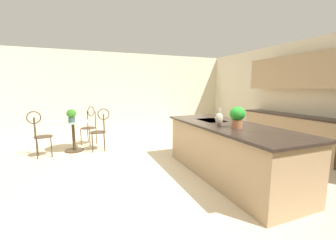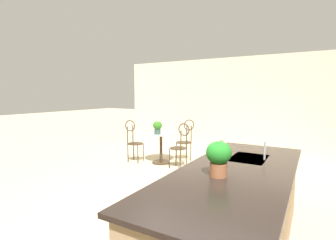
{
  "view_description": "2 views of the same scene",
  "coord_description": "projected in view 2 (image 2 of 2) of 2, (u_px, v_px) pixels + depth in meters",
  "views": [
    {
      "loc": [
        3.26,
        -1.45,
        1.54
      ],
      "look_at": [
        -1.24,
        0.34,
        0.81
      ],
      "focal_mm": 23.02,
      "sensor_mm": 36.0,
      "label": 1
    },
    {
      "loc": [
        2.83,
        1.51,
        1.69
      ],
      "look_at": [
        -1.18,
        -0.81,
        1.21
      ],
      "focal_mm": 27.09,
      "sensor_mm": 36.0,
      "label": 2
    }
  ],
  "objects": [
    {
      "name": "kitchen_island",
      "position": [
        235.0,
        212.0,
        2.63
      ],
      "size": [
        2.8,
        1.06,
        0.92
      ],
      "color": "tan",
      "rests_on": "ground"
    },
    {
      "name": "potted_plant_counter_near",
      "position": [
        219.0,
        156.0,
        2.35
      ],
      "size": [
        0.24,
        0.24,
        0.33
      ],
      "color": "#9E603D",
      "rests_on": "kitchen_island"
    },
    {
      "name": "bistro_table",
      "position": [
        161.0,
        145.0,
        6.19
      ],
      "size": [
        0.8,
        0.8,
        0.74
      ],
      "color": "#3D2D1E",
      "rests_on": "ground"
    },
    {
      "name": "vase_on_counter",
      "position": [
        221.0,
        156.0,
        2.71
      ],
      "size": [
        0.13,
        0.13,
        0.29
      ],
      "color": "#BCB29E",
      "rests_on": "kitchen_island"
    },
    {
      "name": "potted_plant_on_table",
      "position": [
        157.0,
        127.0,
        6.03
      ],
      "size": [
        0.22,
        0.22,
        0.3
      ],
      "color": "#385147",
      "rests_on": "bistro_table"
    },
    {
      "name": "chair_near_window",
      "position": [
        133.0,
        139.0,
        6.32
      ],
      "size": [
        0.43,
        0.5,
        1.04
      ],
      "color": "#3D2D1E",
      "rests_on": "ground"
    },
    {
      "name": "ground_plane",
      "position": [
        177.0,
        222.0,
        3.36
      ],
      "size": [
        40.0,
        40.0,
        0.0
      ],
      "primitive_type": "plane",
      "color": "beige"
    },
    {
      "name": "wall_left_window",
      "position": [
        250.0,
        107.0,
        6.89
      ],
      "size": [
        0.12,
        7.8,
        2.7
      ],
      "primitive_type": "cube",
      "color": "beige",
      "rests_on": "ground"
    },
    {
      "name": "chair_by_island",
      "position": [
        180.0,
        144.0,
        5.73
      ],
      "size": [
        0.4,
        0.49,
        1.04
      ],
      "color": "#3D2D1E",
      "rests_on": "ground"
    },
    {
      "name": "sink_faucet",
      "position": [
        265.0,
        151.0,
        2.96
      ],
      "size": [
        0.02,
        0.02,
        0.22
      ],
      "primitive_type": "cylinder",
      "color": "#B2B5BA",
      "rests_on": "kitchen_island"
    },
    {
      "name": "chair_toward_desk",
      "position": [
        186.0,
        138.0,
        6.47
      ],
      "size": [
        0.53,
        0.53,
        1.04
      ],
      "color": "#3D2D1E",
      "rests_on": "ground"
    }
  ]
}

